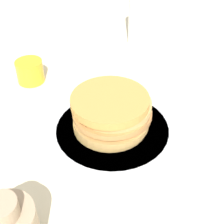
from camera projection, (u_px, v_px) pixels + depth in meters
ground_plane at (100, 135)px, 0.68m from camera, size 4.00×4.00×0.00m
plate at (112, 129)px, 0.68m from camera, size 0.27×0.27×0.01m
pancake_stack at (111, 112)px, 0.65m from camera, size 0.17×0.17×0.08m
juice_glass at (30, 71)px, 0.82m from camera, size 0.07×0.07×0.06m
water_bottle_near at (141, 10)px, 0.94m from camera, size 0.08×0.08×0.23m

